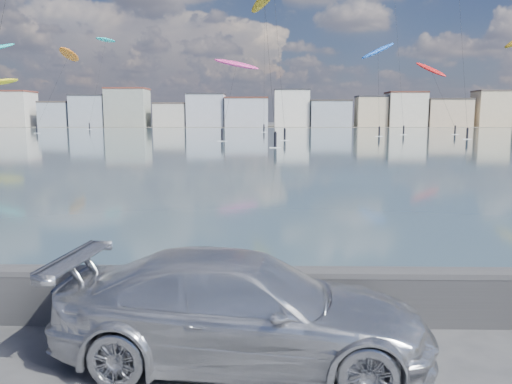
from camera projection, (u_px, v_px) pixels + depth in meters
bay_water at (260, 136)px, 96.76m from camera, size 500.00×177.00×0.00m
far_shore_strip at (263, 126)px, 204.03m from camera, size 500.00×60.00×0.00m
seawall at (199, 292)px, 8.88m from camera, size 400.00×0.36×1.08m
far_buildings at (266, 111)px, 189.26m from camera, size 240.79×13.26×14.60m
car_silver at (243, 309)px, 7.50m from camera, size 5.82×2.84×1.63m
kitesurfer_0 at (105, 42)px, 152.31m from camera, size 7.21×12.05×27.72m
kitesurfer_4 at (265, 0)px, 125.36m from camera, size 8.76×13.39×36.63m
kitesurfer_8 at (378, 52)px, 98.95m from camera, size 8.59×9.79×18.99m
kitesurfer_10 at (431, 71)px, 111.37m from camera, size 7.37×11.45×16.46m
kitesurfer_15 at (236, 65)px, 89.13m from camera, size 8.28×17.08×14.54m
kitesurfer_16 at (69, 55)px, 123.75m from camera, size 5.97×18.01×20.87m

